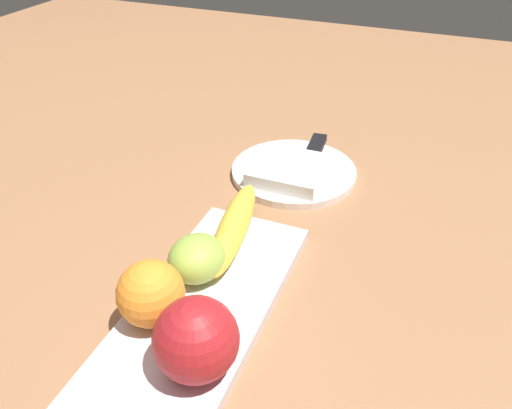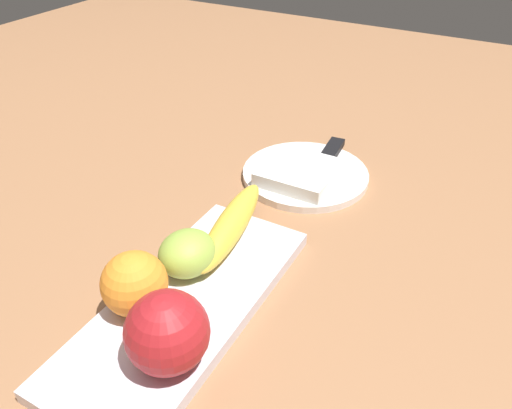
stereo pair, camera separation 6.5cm
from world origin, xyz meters
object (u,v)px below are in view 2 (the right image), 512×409
(apple, at_px, (167,332))
(orange_near_apple, at_px, (135,284))
(fruit_tray, at_px, (186,305))
(banana, at_px, (231,225))
(dinner_plate, at_px, (305,174))
(folded_napkin, at_px, (299,173))
(knife, at_px, (326,157))
(grape_bunch, at_px, (187,253))

(apple, distance_m, orange_near_apple, 0.08)
(fruit_tray, bearing_deg, orange_near_apple, -47.81)
(banana, distance_m, dinner_plate, 0.21)
(apple, height_order, banana, apple)
(fruit_tray, distance_m, dinner_plate, 0.33)
(folded_napkin, bearing_deg, banana, -4.49)
(dinner_plate, distance_m, folded_napkin, 0.03)
(banana, xyz_separation_m, knife, (-0.26, 0.03, -0.02))
(grape_bunch, relative_size, knife, 0.39)
(grape_bunch, bearing_deg, banana, 172.25)
(banana, relative_size, knife, 1.06)
(apple, bearing_deg, orange_near_apple, -118.07)
(fruit_tray, xyz_separation_m, knife, (-0.38, 0.01, 0.01))
(dinner_plate, bearing_deg, orange_near_apple, -6.00)
(orange_near_apple, bearing_deg, fruit_tray, 132.19)
(fruit_tray, distance_m, knife, 0.38)
(fruit_tray, bearing_deg, folded_napkin, 180.00)
(apple, relative_size, orange_near_apple, 1.14)
(orange_near_apple, bearing_deg, dinner_plate, 174.00)
(apple, height_order, orange_near_apple, apple)
(orange_near_apple, height_order, dinner_plate, orange_near_apple)
(apple, relative_size, knife, 0.45)
(banana, height_order, dinner_plate, banana)
(orange_near_apple, xyz_separation_m, dinner_plate, (-0.36, 0.04, -0.05))
(apple, bearing_deg, knife, -177.25)
(orange_near_apple, distance_m, folded_napkin, 0.34)
(apple, height_order, folded_napkin, apple)
(fruit_tray, xyz_separation_m, dinner_plate, (-0.33, 0.00, -0.00))
(orange_near_apple, relative_size, knife, 0.39)
(fruit_tray, xyz_separation_m, orange_near_apple, (0.03, -0.04, 0.04))
(banana, bearing_deg, grape_bunch, 162.50)
(dinner_plate, bearing_deg, folded_napkin, 0.00)
(orange_near_apple, relative_size, dinner_plate, 0.36)
(apple, relative_size, dinner_plate, 0.41)
(grape_bunch, height_order, knife, grape_bunch)
(banana, relative_size, orange_near_apple, 2.68)
(folded_napkin, xyz_separation_m, knife, (-0.08, 0.01, -0.01))
(apple, xyz_separation_m, folded_napkin, (-0.37, -0.04, -0.03))
(grape_bunch, distance_m, folded_napkin, 0.26)
(folded_napkin, bearing_deg, apple, 5.45)
(banana, xyz_separation_m, dinner_plate, (-0.20, 0.01, -0.03))
(orange_near_apple, xyz_separation_m, grape_bunch, (-0.08, 0.01, -0.01))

